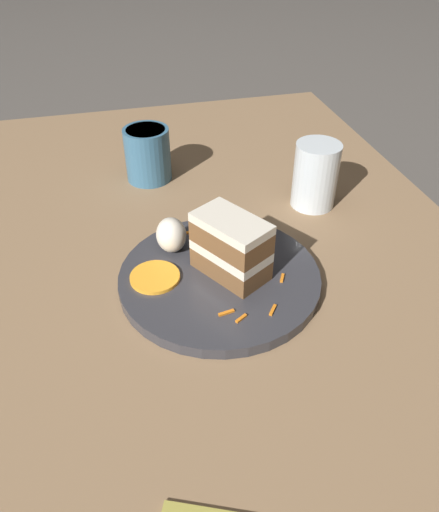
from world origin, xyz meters
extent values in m
plane|color=#4C4742|center=(0.00, 0.00, 0.00)|extent=(6.00, 6.00, 0.00)
cube|color=#846647|center=(0.00, 0.00, 0.02)|extent=(1.39, 0.94, 0.04)
cylinder|color=#333338|center=(-0.02, 0.05, 0.05)|extent=(0.28, 0.28, 0.02)
cube|color=brown|center=(-0.02, 0.07, 0.07)|extent=(0.12, 0.10, 0.03)
cube|color=silver|center=(-0.02, 0.07, 0.09)|extent=(0.12, 0.10, 0.01)
cube|color=brown|center=(-0.02, 0.07, 0.11)|extent=(0.12, 0.10, 0.03)
cube|color=silver|center=(-0.02, 0.07, 0.14)|extent=(0.12, 0.10, 0.01)
ellipsoid|color=silver|center=(-0.09, 0.00, 0.08)|extent=(0.05, 0.04, 0.05)
cylinder|color=orange|center=(-0.03, -0.03, 0.06)|extent=(0.07, 0.07, 0.01)
cube|color=orange|center=(0.08, 0.06, 0.06)|extent=(0.01, 0.02, 0.00)
cube|color=orange|center=(-0.12, 0.03, 0.06)|extent=(0.01, 0.02, 0.00)
cube|color=orange|center=(0.02, 0.14, 0.06)|extent=(0.02, 0.01, 0.00)
cube|color=orange|center=(0.07, 0.10, 0.06)|extent=(0.02, 0.01, 0.00)
cube|color=orange|center=(0.06, 0.04, 0.06)|extent=(0.01, 0.02, 0.00)
cylinder|color=silver|center=(-0.18, 0.26, 0.09)|extent=(0.08, 0.08, 0.11)
cylinder|color=silver|center=(-0.18, 0.26, 0.06)|extent=(0.07, 0.07, 0.04)
cylinder|color=#386684|center=(-0.34, 0.00, 0.09)|extent=(0.08, 0.08, 0.10)
cylinder|color=#382314|center=(-0.34, 0.00, 0.13)|extent=(0.07, 0.07, 0.01)
camera|label=1|loc=(0.50, -0.08, 0.50)|focal=35.00mm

